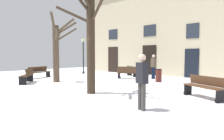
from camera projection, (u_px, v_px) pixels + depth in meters
name	position (u px, v px, depth m)	size (l,w,h in m)	color
ground_plane	(90.00, 88.00, 10.21)	(30.96, 30.96, 0.00)	white
building_facade	(168.00, 27.00, 16.39)	(19.35, 0.60, 8.19)	beige
tree_near_facade	(90.00, 27.00, 8.59)	(2.87, 1.62, 5.90)	#382B1E
tree_center	(57.00, 49.00, 12.53)	(1.74, 2.35, 4.39)	#4C3D2D
streetlamp	(83.00, 51.00, 18.56)	(0.30, 0.30, 3.49)	black
litter_bin	(159.00, 75.00, 12.63)	(0.42, 0.42, 0.85)	#4C1E19
bench_near_lamp	(132.00, 71.00, 16.31)	(1.62, 1.30, 0.87)	#2D4C33
bench_far_corner	(204.00, 86.00, 7.75)	(1.73, 1.15, 0.90)	#51331E
bench_back_to_back_left	(27.00, 75.00, 12.16)	(1.73, 1.51, 0.92)	#3D2819
bench_facing_shops	(39.00, 72.00, 15.03)	(0.98, 1.93, 0.88)	#3D2819
bench_back_to_back_right	(129.00, 73.00, 14.40)	(1.75, 1.05, 0.92)	#3D2819
person_crossing_plaza	(153.00, 65.00, 14.26)	(0.43, 0.32, 1.80)	black
person_strolling	(142.00, 79.00, 6.01)	(0.43, 0.34, 1.76)	#403D3A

